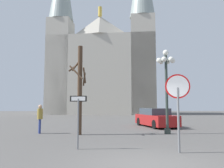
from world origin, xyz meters
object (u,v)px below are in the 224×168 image
Objects in this scene: stop_sign at (178,96)px; street_lamp at (166,77)px; cathedral at (103,62)px; bare_tree at (80,88)px; parked_car_near_red at (156,118)px; one_way_arrow_sign at (78,115)px; pedestrian_walking at (40,116)px.

stop_sign is 0.56× the size of street_lamp.
cathedral is 6.86× the size of bare_tree.
cathedral is at bearing 99.36° from parked_car_near_red.
one_way_arrow_sign is 0.43× the size of parked_car_near_red.
one_way_arrow_sign is at bearing -136.45° from street_lamp.
bare_tree is at bearing -177.20° from street_lamp.
street_lamp is at bearing -2.93° from pedestrian_walking.
cathedral is 20.66× the size of pedestrian_walking.
stop_sign is 0.59× the size of parked_car_near_red.
cathedral is 32.10m from street_lamp.
cathedral is 7.02× the size of street_lamp.
one_way_arrow_sign reaches higher than pedestrian_walking.
parked_car_near_red is (1.32, 9.51, -1.29)m from stop_sign.
one_way_arrow_sign is 4.42m from bare_tree.
stop_sign reaches higher than pedestrian_walking.
stop_sign is at bearing -97.89° from parked_car_near_red.
bare_tree is 3.01× the size of pedestrian_walking.
pedestrian_walking is at bearing -153.15° from parked_car_near_red.
cathedral is 17.34× the size of one_way_arrow_sign.
pedestrian_walking is (-3.37, -30.69, -9.22)m from cathedral.
cathedral is at bearing 97.56° from street_lamp.
stop_sign is (3.09, -36.26, -8.28)m from cathedral.
bare_tree is 1.09× the size of parked_car_near_red.
cathedral is at bearing 94.87° from stop_sign.
one_way_arrow_sign is at bearing -119.46° from parked_car_near_red.
street_lamp is at bearing 2.80° from bare_tree.
street_lamp is 7.85m from pedestrian_walking.
one_way_arrow_sign is 0.40× the size of bare_tree.
bare_tree reaches higher than street_lamp.
parked_car_near_red is (5.38, 4.57, -1.98)m from bare_tree.
stop_sign is 8.58m from pedestrian_walking.
one_way_arrow_sign is 10.07m from parked_car_near_red.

